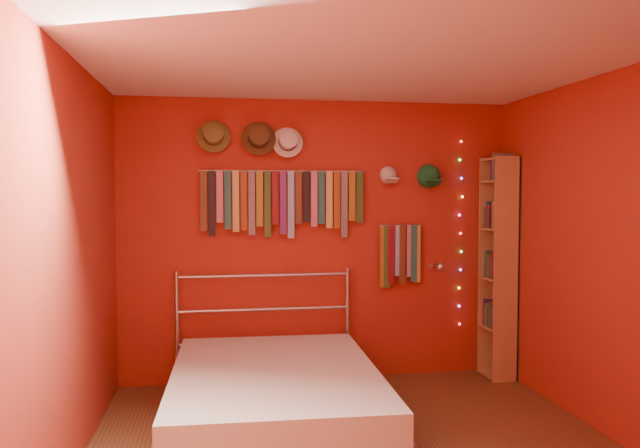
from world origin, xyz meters
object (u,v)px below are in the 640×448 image
tie_rack (282,199)px  bed (275,396)px  reading_lamp (439,267)px  bookshelf (502,266)px

tie_rack → bed: bearing=-98.6°
reading_lamp → bookshelf: (0.61, 0.01, -0.00)m
reading_lamp → bookshelf: size_ratio=0.15×
bookshelf → bed: size_ratio=0.95×
bed → bookshelf: bearing=25.0°
reading_lamp → bed: (-1.55, -0.92, -0.79)m
bed → reading_lamp: bearing=32.3°
bookshelf → bed: bearing=-156.5°
tie_rack → reading_lamp: 1.52m
tie_rack → bed: tie_rack is taller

